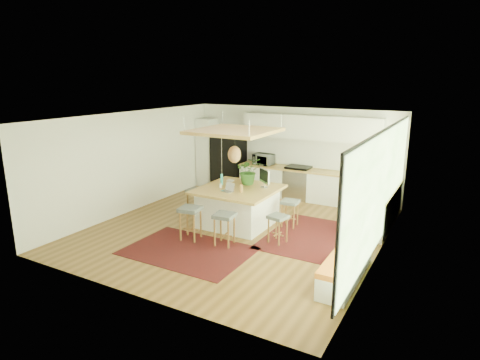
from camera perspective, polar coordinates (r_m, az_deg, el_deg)
The scene contains 34 objects.
floor at distance 9.92m, azimuth -0.40°, elevation -6.93°, with size 7.00×7.00×0.00m, color brown.
ceiling at distance 9.29m, azimuth -0.43°, elevation 8.79°, with size 7.00×7.00×0.00m, color white.
wall_back at distance 12.61m, azimuth 7.48°, elevation 3.91°, with size 6.50×6.50×0.00m, color white.
wall_front at distance 6.82m, azimuth -15.17°, elevation -5.37°, with size 6.50×6.50×0.00m, color white.
wall_left at distance 11.44m, azimuth -14.73°, elevation 2.51°, with size 7.00×7.00×0.00m, color white.
wall_right at distance 8.45m, azimuth 19.13°, elevation -1.88°, with size 7.00×7.00×0.00m, color white.
window_wall at distance 8.44m, azimuth 18.96°, elevation -1.53°, with size 0.10×6.20×2.60m, color black, non-canonical shape.
pantry at distance 13.73m, azimuth -4.57°, elevation 3.87°, with size 0.55×0.60×2.25m, color white.
back_counter_base at distance 12.33m, azimuth 9.16°, elevation -0.72°, with size 4.20×0.60×0.88m, color white.
back_counter_top at distance 12.22m, azimuth 9.24°, elevation 1.36°, with size 4.24×0.64×0.05m, color #AA863C.
backsplash at distance 12.41m, azimuth 9.81°, elevation 3.65°, with size 4.20×0.02×0.80m, color white.
upper_cabinets at distance 12.14m, azimuth 9.71°, elevation 7.25°, with size 4.20×0.34×0.70m, color white.
range at distance 12.40m, azimuth 8.09°, elevation -0.31°, with size 0.76×0.62×1.00m, color #A5A5AA, non-canonical shape.
right_counter_base at distance 10.65m, azimuth 19.03°, elevation -3.73°, with size 0.60×2.50×0.88m, color white.
right_counter_top at distance 10.52m, azimuth 19.23°, elevation -1.35°, with size 0.64×2.54×0.05m, color #AA863C.
window_bench at distance 7.78m, azimuth 14.59°, elevation -11.60°, with size 0.52×2.00×0.50m, color white, non-canonical shape.
ceiling_panel at distance 9.87m, azimuth -0.79°, elevation 5.30°, with size 1.86×1.86×0.80m, color #AA863C, non-canonical shape.
rug_near at distance 8.83m, azimuth -7.25°, elevation -9.77°, with size 2.60×1.80×0.01m, color black.
rug_right at distance 9.65m, azimuth 9.66°, elevation -7.74°, with size 1.80×2.60×0.01m, color black.
fridge at distance 13.32m, azimuth -1.58°, elevation 2.71°, with size 0.97×0.76×1.95m, color black, non-canonical shape.
island at distance 10.13m, azimuth -0.26°, elevation -3.70°, with size 1.85×1.85×0.93m, color #AA863C, non-canonical shape.
stool_near_left at distance 9.31m, azimuth -6.91°, elevation -6.16°, with size 0.45×0.45×0.76m, color #495051, non-canonical shape.
stool_near_right at distance 8.94m, azimuth -2.18°, elevation -6.93°, with size 0.42×0.42×0.72m, color #495051, non-canonical shape.
stool_right_front at distance 9.09m, azimuth 5.29°, elevation -6.62°, with size 0.38×0.38×0.64m, color #495051, non-canonical shape.
stool_right_back at distance 10.08m, azimuth 6.97°, elevation -4.54°, with size 0.40×0.40×0.67m, color #495051, non-canonical shape.
stool_left_side at distance 10.87m, azimuth -6.12°, elevation -3.13°, with size 0.43×0.43×0.72m, color #495051, non-canonical shape.
laptop at distance 9.68m, azimuth -1.83°, elevation -0.94°, with size 0.29×0.31×0.22m, color #A5A5AA, non-canonical shape.
monitor at distance 10.01m, azimuth 3.41°, elevation 0.38°, with size 0.51×0.18×0.48m, color #A5A5AA, non-canonical shape.
microwave at distance 12.69m, azimuth 3.31°, elevation 3.07°, with size 0.61×0.34×0.41m, color #A5A5AA.
island_plant at distance 10.32m, azimuth 1.22°, elevation 0.89°, with size 0.63×0.70×0.54m, color #1E4C19.
island_bowl at distance 10.59m, azimuth -1.36°, elevation -0.14°, with size 0.19×0.19×0.05m, color silver.
island_bottle_0 at distance 10.32m, azimuth -2.65°, elevation -0.13°, with size 0.07×0.07×0.19m, color #2FB8BE.
island_bottle_1 at distance 10.04m, azimuth -2.67°, elevation -0.54°, with size 0.07×0.07×0.19m, color white.
island_bottle_2 at distance 9.60m, azimuth 0.16°, elevation -1.22°, with size 0.07×0.07×0.19m, color #A57137.
Camera 1 is at (4.58, -8.04, 3.58)m, focal length 30.54 mm.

